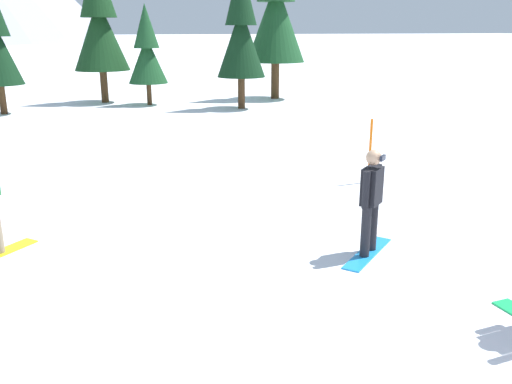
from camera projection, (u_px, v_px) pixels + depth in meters
The scene contains 6 objects.
snowboarder_midground at pixel (371, 200), 8.44m from camera, with size 1.38×1.14×1.70m.
trail_marker_pole at pixel (370, 151), 12.56m from camera, with size 0.06×0.06×1.50m, color orange.
pine_tree_tall at pixel (241, 29), 23.75m from camera, with size 2.15×2.15×6.37m.
pine_tree_twin at pixel (147, 51), 25.19m from camera, with size 1.83×1.83×4.61m.
pine_tree_young at pixel (99, 21), 25.68m from camera, with size 2.63×2.63×7.02m.
pine_tree_short at pixel (276, 6), 26.97m from camera, with size 2.95×2.95×8.39m.
Camera 1 is at (-1.42, -3.30, 3.45)m, focal length 38.10 mm.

